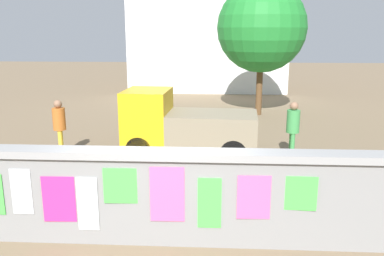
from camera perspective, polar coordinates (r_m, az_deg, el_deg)
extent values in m
plane|color=#7A664C|center=(14.45, -0.33, 0.02)|extent=(60.00, 60.00, 0.00)
cube|color=gray|center=(6.65, -4.63, -10.27)|extent=(7.49, 0.30, 1.47)
cube|color=#959595|center=(6.37, -4.77, -3.70)|extent=(7.69, 0.42, 0.12)
cube|color=silver|center=(7.08, -23.08, -8.34)|extent=(0.34, 0.01, 0.77)
cube|color=#F42D8C|center=(6.88, -18.39, -9.60)|extent=(0.54, 0.03, 0.78)
cube|color=silver|center=(6.76, -14.61, -10.42)|extent=(0.34, 0.02, 0.91)
cube|color=#4CD84C|center=(6.49, -10.19, -8.11)|extent=(0.53, 0.03, 0.59)
cube|color=#F9599E|center=(6.41, -3.55, -9.43)|extent=(0.55, 0.02, 0.91)
cube|color=#4CD84C|center=(6.43, 2.50, -10.64)|extent=(0.37, 0.01, 0.84)
cube|color=#F9599E|center=(6.41, 8.78, -9.74)|extent=(0.52, 0.03, 0.72)
cube|color=#4CD84C|center=(6.49, 15.25, -8.99)|extent=(0.49, 0.04, 0.56)
cylinder|color=black|center=(10.76, -7.55, -3.03)|extent=(0.71, 0.25, 0.70)
cylinder|color=black|center=(11.97, -6.01, -1.25)|extent=(0.71, 0.25, 0.70)
cylinder|color=black|center=(10.43, 5.90, -3.53)|extent=(0.71, 0.25, 0.70)
cylinder|color=black|center=(11.67, 6.05, -1.64)|extent=(0.71, 0.25, 0.70)
cube|color=gold|center=(11.16, -6.35, 1.59)|extent=(1.30, 1.58, 1.50)
cube|color=gray|center=(10.96, 2.90, -0.18)|extent=(2.50, 1.66, 0.90)
cylinder|color=black|center=(8.38, 19.69, -9.09)|extent=(0.61, 0.17, 0.60)
cylinder|color=black|center=(7.96, 10.94, -9.71)|extent=(0.61, 0.19, 0.60)
cube|color=silver|center=(8.04, 15.56, -7.58)|extent=(1.02, 0.36, 0.32)
cube|color=black|center=(7.92, 14.27, -6.45)|extent=(0.58, 0.29, 0.10)
cube|color=#262626|center=(8.15, 19.36, -5.57)|extent=(0.11, 0.56, 0.03)
cylinder|color=black|center=(9.40, -19.24, -6.34)|extent=(0.66, 0.14, 0.66)
cylinder|color=black|center=(9.20, -12.85, -6.34)|extent=(0.66, 0.14, 0.66)
cube|color=#1933A5|center=(9.23, -16.15, -5.30)|extent=(0.95, 0.18, 0.06)
cylinder|color=#1933A5|center=(9.13, -15.32, -3.99)|extent=(0.03, 0.03, 0.40)
cube|color=black|center=(9.08, -15.40, -2.78)|extent=(0.21, 0.11, 0.05)
cube|color=black|center=(9.22, -19.21, -3.13)|extent=(0.10, 0.44, 0.03)
cylinder|color=black|center=(8.32, 4.30, -8.21)|extent=(0.65, 0.20, 0.66)
cylinder|color=black|center=(8.12, -2.95, -8.75)|extent=(0.65, 0.20, 0.66)
cube|color=black|center=(8.14, 0.73, -7.32)|extent=(0.93, 0.27, 0.06)
cylinder|color=black|center=(8.03, -0.32, -5.93)|extent=(0.04, 0.04, 0.40)
cube|color=black|center=(7.97, -0.32, -4.58)|extent=(0.21, 0.13, 0.05)
cube|color=black|center=(8.12, 4.03, -4.64)|extent=(0.15, 0.44, 0.03)
cylinder|color=yellow|center=(11.66, -18.11, -2.03)|extent=(0.12, 0.12, 0.80)
cylinder|color=yellow|center=(11.49, -18.16, -2.27)|extent=(0.12, 0.12, 0.80)
cylinder|color=#BF6626|center=(11.41, -18.39, 1.24)|extent=(0.43, 0.43, 0.60)
sphere|color=#8C664C|center=(11.33, -18.55, 3.26)|extent=(0.22, 0.22, 0.22)
cylinder|color=#3F994C|center=(11.13, 13.90, -2.49)|extent=(0.12, 0.12, 0.80)
cylinder|color=#3F994C|center=(10.96, 14.05, -2.75)|extent=(0.12, 0.12, 0.80)
cylinder|color=#3F994C|center=(10.87, 14.19, 0.93)|extent=(0.35, 0.35, 0.60)
sphere|color=#8C664C|center=(10.79, 14.32, 3.05)|extent=(0.22, 0.22, 0.22)
cylinder|color=brown|center=(16.77, 9.54, 5.72)|extent=(0.26, 0.26, 2.28)
sphere|color=#207E2D|center=(16.61, 9.87, 13.88)|extent=(3.55, 3.55, 3.55)
cube|color=silver|center=(24.09, 2.29, 12.42)|extent=(8.78, 4.44, 5.74)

